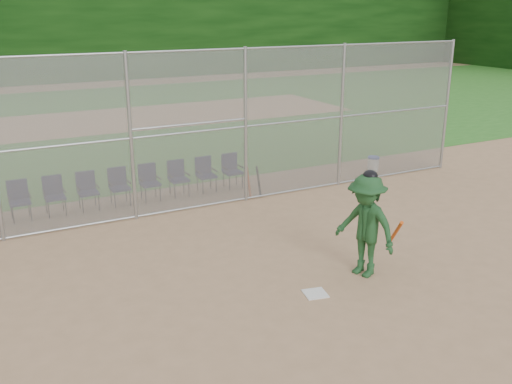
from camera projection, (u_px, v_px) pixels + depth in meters
name	position (u px, v px, depth m)	size (l,w,h in m)	color
ground	(318.00, 285.00, 10.59)	(100.00, 100.00, 0.00)	tan
grass_strip	(98.00, 121.00, 25.77)	(100.00, 100.00, 0.00)	#28681F
dirt_patch_far	(98.00, 121.00, 25.77)	(24.00, 24.00, 0.00)	tan
backstop_fence	(210.00, 127.00, 14.17)	(16.09, 0.09, 4.00)	gray
home_plate	(315.00, 294.00, 10.26)	(0.40, 0.40, 0.02)	silver
batter_at_plate	(366.00, 225.00, 10.72)	(1.11, 1.45, 2.09)	#1C4622
water_cooler	(373.00, 164.00, 17.92)	(0.36, 0.36, 0.46)	white
spare_bats	(254.00, 182.00, 15.40)	(0.36, 0.31, 0.84)	#D84C14
chair_2	(20.00, 201.00, 13.68)	(0.54, 0.52, 0.96)	#0F1339
chair_3	(55.00, 196.00, 14.04)	(0.54, 0.52, 0.96)	#0F1339
chair_4	(88.00, 192.00, 14.40)	(0.54, 0.52, 0.96)	#0F1339
chair_5	(120.00, 187.00, 14.75)	(0.54, 0.52, 0.96)	#0F1339
chair_6	(150.00, 183.00, 15.11)	(0.54, 0.52, 0.96)	#0F1339
chair_7	(179.00, 179.00, 15.46)	(0.54, 0.52, 0.96)	#0F1339
chair_8	(206.00, 175.00, 15.82)	(0.54, 0.52, 0.96)	#0F1339
chair_9	(233.00, 171.00, 16.17)	(0.54, 0.52, 0.96)	#0F1339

